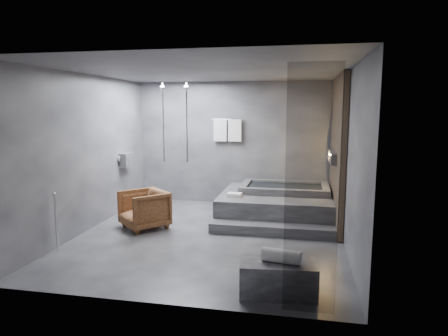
# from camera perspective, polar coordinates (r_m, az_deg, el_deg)

# --- Properties ---
(room) EXTENTS (5.00, 5.04, 2.82)m
(room) POSITION_cam_1_polar(r_m,az_deg,el_deg) (6.88, 1.58, 4.64)
(room) COLOR #2D2D2F
(room) RESTS_ON ground
(tub_deck) EXTENTS (2.20, 2.00, 0.50)m
(tub_deck) POSITION_cam_1_polar(r_m,az_deg,el_deg) (8.22, 7.49, -5.24)
(tub_deck) COLOR #323234
(tub_deck) RESTS_ON ground
(tub_step) EXTENTS (2.20, 0.36, 0.18)m
(tub_step) POSITION_cam_1_polar(r_m,az_deg,el_deg) (7.13, 6.82, -8.72)
(tub_step) COLOR #323234
(tub_step) RESTS_ON ground
(concrete_bench) EXTENTS (0.94, 0.58, 0.40)m
(concrete_bench) POSITION_cam_1_polar(r_m,az_deg,el_deg) (4.96, 7.73, -15.28)
(concrete_bench) COLOR #373639
(concrete_bench) RESTS_ON ground
(driftwood_chair) EXTENTS (1.07, 1.07, 0.70)m
(driftwood_chair) POSITION_cam_1_polar(r_m,az_deg,el_deg) (7.54, -11.34, -5.81)
(driftwood_chair) COLOR #412210
(driftwood_chair) RESTS_ON ground
(rolled_towel) EXTENTS (0.48, 0.25, 0.16)m
(rolled_towel) POSITION_cam_1_polar(r_m,az_deg,el_deg) (4.82, 8.19, -12.36)
(rolled_towel) COLOR silver
(rolled_towel) RESTS_ON concrete_bench
(deck_towel) EXTENTS (0.28, 0.21, 0.07)m
(deck_towel) POSITION_cam_1_polar(r_m,az_deg,el_deg) (7.74, 1.52, -3.86)
(deck_towel) COLOR white
(deck_towel) RESTS_ON tub_deck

